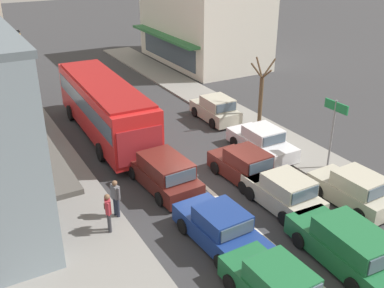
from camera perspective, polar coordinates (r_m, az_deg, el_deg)
ground_plane at (r=20.78m, az=1.70°, el=-5.46°), size 140.00×140.00×0.00m
lane_centre_line at (r=23.87m, az=-3.24°, el=-1.20°), size 0.20×28.00×0.01m
sidewalk_left at (r=23.86m, az=-20.26°, el=-2.67°), size 5.20×44.00×0.14m
kerb_right at (r=28.36m, az=6.23°, el=3.17°), size 2.80×44.00×0.12m
building_right_far at (r=41.07m, az=1.44°, el=17.11°), size 8.09×12.00×9.84m
city_bus at (r=25.77m, az=-11.06°, el=4.91°), size 2.99×10.93×3.23m
wagon_queue_far_back at (r=16.82m, az=19.14°, el=-12.17°), size 2.10×4.58×1.58m
hatchback_behind_bus_near at (r=21.18m, az=6.67°, el=-2.80°), size 1.95×3.77×1.54m
sedan_behind_bus_mid at (r=16.94m, az=3.64°, el=-10.66°), size 2.04×4.27×1.47m
wagon_queue_gap_filler at (r=20.42m, az=-3.65°, el=-3.68°), size 2.10×4.58×1.58m
hatchback_adjacent_lane_trail at (r=14.69m, az=10.51°, el=-17.44°), size 1.90×3.75×1.54m
hatchback_adjacent_lane_lead at (r=19.32m, az=11.58°, el=-6.10°), size 1.89×3.74×1.54m
parked_hatchback_kerb_front at (r=20.32m, az=19.84°, el=-5.53°), size 1.93×3.76×1.54m
parked_sedan_kerb_second at (r=23.89m, az=8.85°, el=0.29°), size 1.93×4.21×1.47m
parked_hatchback_kerb_third at (r=27.96m, az=3.03°, el=4.39°), size 1.87×3.73×1.54m
traffic_light_downstreet at (r=36.80m, az=-21.00°, el=11.33°), size 0.33×0.24×4.20m
directional_road_sign at (r=22.19m, az=17.63°, el=3.06°), size 0.10×1.40×3.60m
street_tree_right at (r=26.83m, az=8.75°, el=6.06°), size 1.78×1.47×4.16m
pedestrian_with_handbag_near at (r=17.48m, az=-10.60°, el=-8.25°), size 0.34×0.66×1.63m
pedestrian_browsing_midblock at (r=30.41m, az=-19.69°, el=5.37°), size 0.34×0.53×1.63m
pedestrian_far_walker at (r=18.30m, az=-9.67°, el=-6.53°), size 0.31×0.55×1.63m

